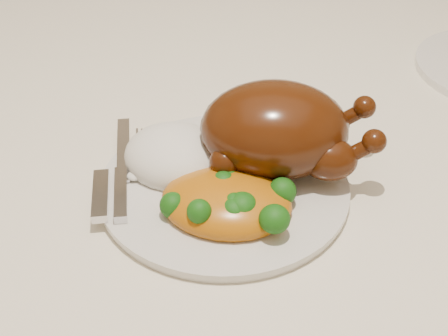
# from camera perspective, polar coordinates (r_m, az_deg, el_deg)

# --- Properties ---
(dining_table) EXTENTS (1.60, 0.90, 0.76)m
(dining_table) POSITION_cam_1_polar(r_m,az_deg,el_deg) (0.81, 6.03, -1.72)
(dining_table) COLOR brown
(dining_table) RESTS_ON floor
(tablecloth) EXTENTS (1.73, 1.03, 0.18)m
(tablecloth) POSITION_cam_1_polar(r_m,az_deg,el_deg) (0.77, 6.39, 2.50)
(tablecloth) COLOR #EEE3CC
(tablecloth) RESTS_ON dining_table
(dinner_plate) EXTENTS (0.28, 0.28, 0.01)m
(dinner_plate) POSITION_cam_1_polar(r_m,az_deg,el_deg) (0.64, -0.00, -1.80)
(dinner_plate) COLOR silver
(dinner_plate) RESTS_ON tablecloth
(roast_chicken) EXTENTS (0.19, 0.13, 0.10)m
(roast_chicken) POSITION_cam_1_polar(r_m,az_deg,el_deg) (0.63, 5.02, 3.50)
(roast_chicken) COLOR #431807
(roast_chicken) RESTS_ON dinner_plate
(rice_mound) EXTENTS (0.14, 0.13, 0.06)m
(rice_mound) POSITION_cam_1_polar(r_m,az_deg,el_deg) (0.66, -4.46, 1.06)
(rice_mound) COLOR white
(rice_mound) RESTS_ON dinner_plate
(mac_and_cheese) EXTENTS (0.13, 0.10, 0.05)m
(mac_and_cheese) POSITION_cam_1_polar(r_m,az_deg,el_deg) (0.60, 0.76, -3.08)
(mac_and_cheese) COLOR #C0660C
(mac_and_cheese) RESTS_ON dinner_plate
(cutlery) EXTENTS (0.06, 0.18, 0.01)m
(cutlery) POSITION_cam_1_polar(r_m,az_deg,el_deg) (0.64, -9.73, -1.01)
(cutlery) COLOR silver
(cutlery) RESTS_ON dinner_plate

